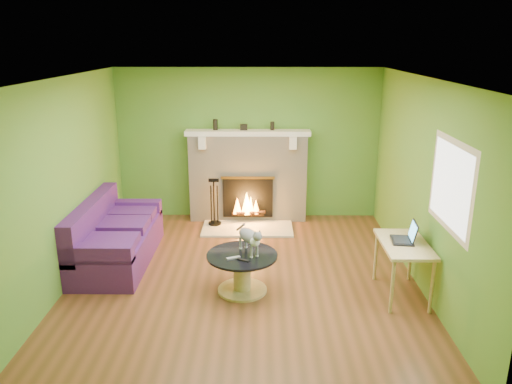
% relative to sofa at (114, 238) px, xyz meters
% --- Properties ---
extents(floor, '(5.00, 5.00, 0.00)m').
position_rel_sofa_xyz_m(floor, '(1.86, -0.54, -0.34)').
color(floor, brown).
rests_on(floor, ground).
extents(ceiling, '(5.00, 5.00, 0.00)m').
position_rel_sofa_xyz_m(ceiling, '(1.86, -0.54, 2.26)').
color(ceiling, white).
rests_on(ceiling, wall_back).
extents(wall_back, '(5.00, 0.00, 5.00)m').
position_rel_sofa_xyz_m(wall_back, '(1.86, 1.96, 0.96)').
color(wall_back, '#5D8D2E').
rests_on(wall_back, floor).
extents(wall_front, '(5.00, 0.00, 5.00)m').
position_rel_sofa_xyz_m(wall_front, '(1.86, -3.04, 0.96)').
color(wall_front, '#5D8D2E').
rests_on(wall_front, floor).
extents(wall_left, '(0.00, 5.00, 5.00)m').
position_rel_sofa_xyz_m(wall_left, '(-0.39, -0.54, 0.96)').
color(wall_left, '#5D8D2E').
rests_on(wall_left, floor).
extents(wall_right, '(0.00, 5.00, 5.00)m').
position_rel_sofa_xyz_m(wall_right, '(4.11, -0.54, 0.96)').
color(wall_right, '#5D8D2E').
rests_on(wall_right, floor).
extents(window_frame, '(0.00, 1.20, 1.20)m').
position_rel_sofa_xyz_m(window_frame, '(4.10, -1.44, 1.21)').
color(window_frame, silver).
rests_on(window_frame, wall_right).
extents(window_pane, '(0.00, 1.06, 1.06)m').
position_rel_sofa_xyz_m(window_pane, '(4.09, -1.44, 1.21)').
color(window_pane, white).
rests_on(window_pane, wall_right).
extents(fireplace, '(2.10, 0.46, 1.58)m').
position_rel_sofa_xyz_m(fireplace, '(1.86, 1.77, 0.43)').
color(fireplace, beige).
rests_on(fireplace, floor).
extents(hearth, '(1.50, 0.75, 0.03)m').
position_rel_sofa_xyz_m(hearth, '(1.86, 1.26, -0.33)').
color(hearth, beige).
rests_on(hearth, floor).
extents(mantel, '(2.10, 0.28, 0.08)m').
position_rel_sofa_xyz_m(mantel, '(1.86, 1.75, 1.20)').
color(mantel, white).
rests_on(mantel, fireplace).
extents(sofa, '(0.90, 1.98, 0.89)m').
position_rel_sofa_xyz_m(sofa, '(0.00, 0.00, 0.00)').
color(sofa, '#501A65').
rests_on(sofa, floor).
extents(coffee_table, '(0.88, 0.88, 0.50)m').
position_rel_sofa_xyz_m(coffee_table, '(1.85, -0.89, -0.06)').
color(coffee_table, '#D5B472').
rests_on(coffee_table, floor).
extents(desk, '(0.55, 0.94, 0.70)m').
position_rel_sofa_xyz_m(desk, '(3.81, -0.97, 0.27)').
color(desk, '#D5B472').
rests_on(desk, floor).
extents(cat, '(0.47, 0.63, 0.37)m').
position_rel_sofa_xyz_m(cat, '(1.93, -0.84, 0.34)').
color(cat, slate).
rests_on(cat, coffee_table).
extents(remote_silver, '(0.17, 0.11, 0.02)m').
position_rel_sofa_xyz_m(remote_silver, '(1.75, -1.01, 0.16)').
color(remote_silver, gray).
rests_on(remote_silver, coffee_table).
extents(remote_black, '(0.16, 0.11, 0.02)m').
position_rel_sofa_xyz_m(remote_black, '(1.87, -1.07, 0.16)').
color(remote_black, black).
rests_on(remote_black, coffee_table).
extents(laptop, '(0.32, 0.36, 0.24)m').
position_rel_sofa_xyz_m(laptop, '(3.79, -0.92, 0.48)').
color(laptop, black).
rests_on(laptop, desk).
extents(fire_tools, '(0.22, 0.22, 0.81)m').
position_rel_sofa_xyz_m(fire_tools, '(1.30, 1.41, 0.09)').
color(fire_tools, black).
rests_on(fire_tools, hearth).
extents(mantel_vase_left, '(0.08, 0.08, 0.18)m').
position_rel_sofa_xyz_m(mantel_vase_left, '(1.31, 1.78, 1.33)').
color(mantel_vase_left, black).
rests_on(mantel_vase_left, mantel).
extents(mantel_vase_right, '(0.07, 0.07, 0.14)m').
position_rel_sofa_xyz_m(mantel_vase_right, '(2.27, 1.78, 1.31)').
color(mantel_vase_right, black).
rests_on(mantel_vase_right, mantel).
extents(mantel_box, '(0.12, 0.08, 0.10)m').
position_rel_sofa_xyz_m(mantel_box, '(1.79, 1.78, 1.29)').
color(mantel_box, black).
rests_on(mantel_box, mantel).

